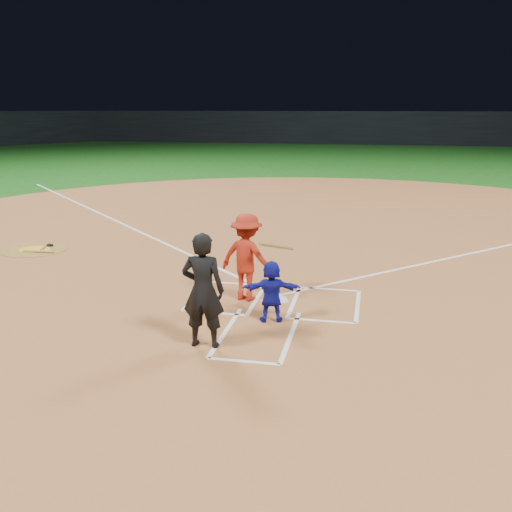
% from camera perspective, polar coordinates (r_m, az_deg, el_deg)
% --- Properties ---
extents(ground, '(120.00, 120.00, 0.00)m').
position_cam_1_polar(ground, '(11.17, 1.92, -4.53)').
color(ground, '#124913').
rests_on(ground, ground).
extents(home_plate_dirt, '(28.00, 28.00, 0.01)m').
position_cam_1_polar(home_plate_dirt, '(16.90, 5.36, 2.11)').
color(home_plate_dirt, '#945930').
rests_on(home_plate_dirt, ground).
extents(stadium_wall_far, '(80.00, 1.20, 3.20)m').
position_cam_1_polar(stadium_wall_far, '(58.46, 10.09, 12.51)').
color(stadium_wall_far, black).
rests_on(stadium_wall_far, ground).
extents(home_plate, '(0.60, 0.60, 0.02)m').
position_cam_1_polar(home_plate, '(11.17, 1.93, -4.43)').
color(home_plate, silver).
rests_on(home_plate, home_plate_dirt).
extents(on_deck_circle, '(1.70, 1.70, 0.01)m').
position_cam_1_polar(on_deck_circle, '(16.17, -21.25, 0.62)').
color(on_deck_circle, brown).
rests_on(on_deck_circle, home_plate_dirt).
extents(on_deck_logo, '(0.80, 0.80, 0.00)m').
position_cam_1_polar(on_deck_logo, '(16.17, -21.25, 0.64)').
color(on_deck_logo, gold).
rests_on(on_deck_logo, on_deck_circle).
extents(on_deck_bat_a, '(0.30, 0.82, 0.06)m').
position_cam_1_polar(on_deck_bat_a, '(16.28, -20.35, 0.93)').
color(on_deck_bat_a, '#A76B3D').
rests_on(on_deck_bat_a, on_deck_circle).
extents(on_deck_bat_c, '(0.84, 0.13, 0.06)m').
position_cam_1_polar(on_deck_bat_c, '(15.76, -20.92, 0.43)').
color(on_deck_bat_c, '#A4743C').
rests_on(on_deck_bat_c, on_deck_circle).
extents(bat_weight_donut, '(0.19, 0.19, 0.05)m').
position_cam_1_polar(bat_weight_donut, '(16.38, -19.93, 1.02)').
color(bat_weight_donut, black).
rests_on(bat_weight_donut, on_deck_circle).
extents(catcher, '(1.07, 0.54, 1.10)m').
position_cam_1_polar(catcher, '(9.96, 1.56, -3.54)').
color(catcher, '#1317A0').
rests_on(catcher, home_plate_dirt).
extents(umpire, '(0.68, 0.46, 1.84)m').
position_cam_1_polar(umpire, '(8.86, -5.31, -3.45)').
color(umpire, black).
rests_on(umpire, home_plate_dirt).
extents(chalk_markings, '(28.35, 17.32, 0.01)m').
position_cam_1_polar(chalk_markings, '(16.21, 5.08, 1.60)').
color(chalk_markings, white).
rests_on(chalk_markings, home_plate_dirt).
extents(batter_at_plate, '(1.51, 0.94, 1.70)m').
position_cam_1_polar(batter_at_plate, '(11.00, -0.93, -0.12)').
color(batter_at_plate, '#A32112').
rests_on(batter_at_plate, home_plate_dirt).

